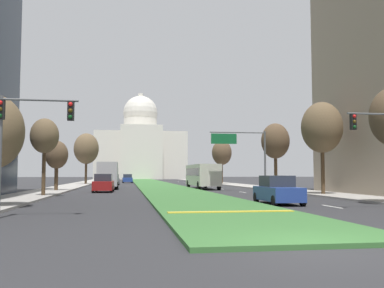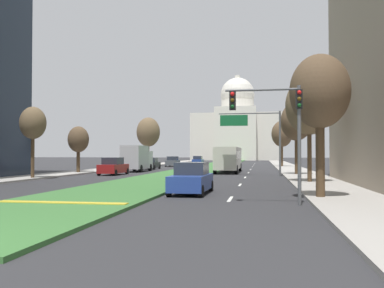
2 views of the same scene
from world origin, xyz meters
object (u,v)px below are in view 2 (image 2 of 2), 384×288
object	(u,v)px
box_truck_delivery	(137,158)
city_bus	(229,157)
street_tree_right_near	(320,93)
street_tree_right_far	(296,122)
street_tree_left_mid	(33,124)
sedan_lead_stopped	(192,179)
capitol_building	(237,131)
sedan_midblock	(113,167)
sedan_very_far	(198,160)
street_tree_right_mid	(309,106)
street_tree_right_distant	(282,134)
traffic_light_near_right	(279,118)
street_tree_left_far	(78,140)
sedan_far_horizon	(173,162)
street_tree_left_distant	(148,132)
sedan_distant	(151,164)
overhead_guide_sign	(256,129)

from	to	relation	value
box_truck_delivery	city_bus	size ratio (longest dim) A/B	0.58
street_tree_right_near	street_tree_right_far	size ratio (longest dim) A/B	0.94
street_tree_left_mid	sedan_lead_stopped	world-z (taller)	street_tree_left_mid
capitol_building	sedan_midblock	xyz separation A→B (m)	(-6.96, -105.14, -9.49)
sedan_very_far	box_truck_delivery	bearing A→B (deg)	-93.98
street_tree_right_mid	street_tree_right_distant	xyz separation A→B (m)	(-0.20, 38.11, -0.35)
traffic_light_near_right	street_tree_left_far	distance (m)	32.97
street_tree_right_distant	city_bus	xyz separation A→B (m)	(-7.19, -20.86, -3.69)
sedan_midblock	sedan_far_horizon	distance (m)	28.85
street_tree_left_mid	street_tree_right_distant	world-z (taller)	street_tree_right_distant
capitol_building	sedan_very_far	bearing A→B (deg)	-94.08
street_tree_left_distant	sedan_distant	bearing A→B (deg)	-72.74
sedan_midblock	sedan_very_far	size ratio (longest dim) A/B	0.94
box_truck_delivery	street_tree_left_far	bearing A→B (deg)	-131.44
street_tree_left_far	street_tree_left_mid	bearing A→B (deg)	-86.33
capitol_building	traffic_light_near_right	xyz separation A→B (m)	(9.16, -128.23, -6.55)
street_tree_right_near	box_truck_delivery	xyz separation A→B (m)	(-18.07, 28.60, -3.53)
sedan_lead_stopped	sedan_very_far	xyz separation A→B (m)	(-9.00, 60.95, -0.00)
traffic_light_near_right	street_tree_right_far	distance (m)	25.38
street_tree_left_far	street_tree_right_far	bearing A→B (deg)	-0.43
sedan_far_horizon	street_tree_right_distant	bearing A→B (deg)	-0.82
street_tree_right_distant	sedan_distant	xyz separation A→B (m)	(-18.94, -12.51, -4.69)
street_tree_left_mid	street_tree_left_far	xyz separation A→B (m)	(-0.68, 10.55, -1.06)
traffic_light_near_right	sedan_very_far	size ratio (longest dim) A/B	1.10
overhead_guide_sign	box_truck_delivery	size ratio (longest dim) A/B	1.02
sedan_lead_stopped	sedan_midblock	distance (m)	21.90
overhead_guide_sign	sedan_lead_stopped	bearing A→B (deg)	-99.79
street_tree_left_mid	street_tree_right_mid	distance (m)	23.22
street_tree_right_near	street_tree_left_distant	distance (m)	54.99
street_tree_right_mid	street_tree_right_far	xyz separation A→B (m)	(-0.01, 11.61, -0.31)
sedan_lead_stopped	sedan_far_horizon	world-z (taller)	sedan_lead_stopped
street_tree_left_distant	overhead_guide_sign	bearing A→B (deg)	-56.30
street_tree_right_distant	street_tree_left_distant	bearing A→B (deg)	177.70
street_tree_right_far	street_tree_right_near	bearing A→B (deg)	-91.79
capitol_building	street_tree_left_distant	size ratio (longest dim) A/B	3.52
sedan_distant	city_bus	xyz separation A→B (m)	(11.75, -8.35, 1.00)
street_tree_right_near	street_tree_left_far	bearing A→B (deg)	135.31
overhead_guide_sign	street_tree_right_distant	xyz separation A→B (m)	(3.86, 27.93, 0.78)
street_tree_right_near	sedan_distant	size ratio (longest dim) A/B	1.72
traffic_light_near_right	street_tree_right_distant	distance (m)	51.77
street_tree_right_distant	sedan_distant	bearing A→B (deg)	-146.56
street_tree_right_mid	box_truck_delivery	xyz separation A→B (m)	(-18.78, 17.51, -4.13)
street_tree_right_near	street_tree_right_distant	distance (m)	49.20
street_tree_left_mid	street_tree_right_far	bearing A→B (deg)	24.12
street_tree_right_mid	street_tree_right_near	bearing A→B (deg)	-93.69
capitol_building	traffic_light_near_right	world-z (taller)	capitol_building
street_tree_right_distant	sedan_midblock	size ratio (longest dim) A/B	1.73
street_tree_right_distant	sedan_far_horizon	xyz separation A→B (m)	(-18.53, 0.26, -4.64)
sedan_distant	traffic_light_near_right	bearing A→B (deg)	-67.30
overhead_guide_sign	street_tree_right_near	bearing A→B (deg)	-81.05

